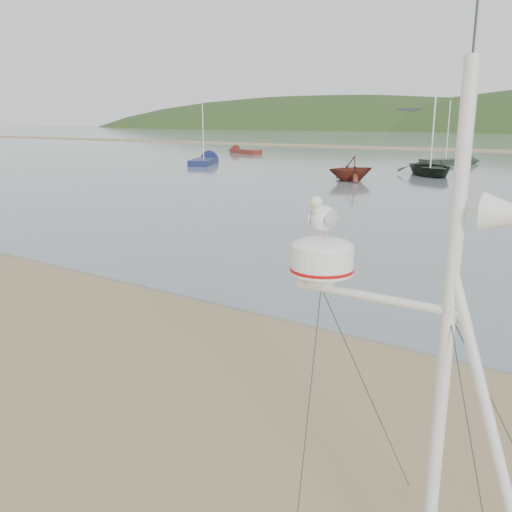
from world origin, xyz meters
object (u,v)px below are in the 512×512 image
Objects in this scene: boat_red at (351,157)px; sailboat_dark_mid at (459,161)px; boat_dark at (433,138)px; dinghy_red_far at (239,151)px; mast_rig at (426,454)px; sailboat_blue_near at (208,160)px.

boat_red is 18.30m from sailboat_dark_mid.
boat_dark is 1.71× the size of boat_red.
mast_rig is at bearing -52.61° from dinghy_red_far.
boat_red is 18.71m from sailboat_blue_near.
boat_red is 0.51× the size of dinghy_red_far.
sailboat_dark_mid is at bearing 29.96° from sailboat_blue_near.
mast_rig is 48.20m from sailboat_dark_mid.
sailboat_blue_near is 15.43m from dinghy_red_far.
boat_dark is 30.84m from dinghy_red_far.
mast_rig is 0.87× the size of dinghy_red_far.
boat_dark is 0.75× the size of sailboat_blue_near.
boat_dark is 0.87× the size of dinghy_red_far.
dinghy_red_far is at bearing 127.39° from mast_rig.
mast_rig is at bearing -109.63° from boat_dark.
sailboat_blue_near reaches higher than mast_rig.
sailboat_dark_mid is at bearing -5.63° from dinghy_red_far.
boat_red is at bearing -153.03° from boat_dark.
mast_rig is 62.19m from dinghy_red_far.
sailboat_blue_near is at bearing 131.31° from mast_rig.
sailboat_blue_near is 1.16× the size of dinghy_red_far.
mast_rig reaches higher than boat_red.
dinghy_red_far is (-24.01, 20.70, -1.28)m from boat_red.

